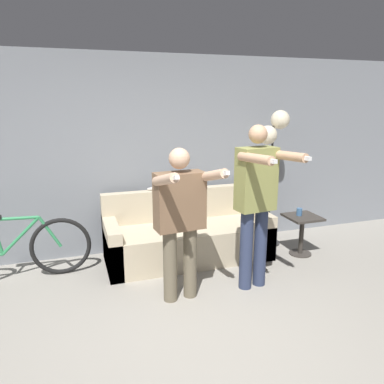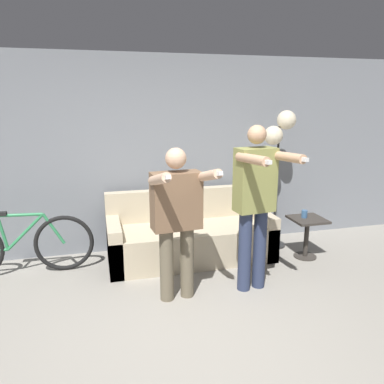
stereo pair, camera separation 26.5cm
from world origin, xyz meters
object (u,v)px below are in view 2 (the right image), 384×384
object	(u,v)px
cup	(304,214)
bicycle	(19,246)
person_right	(255,199)
floor_lamp	(279,138)
couch	(190,237)
cat	(174,183)
side_table	(307,230)
person_left	(177,214)

from	to	relation	value
cup	bicycle	xyz separation A→B (m)	(-3.50, 0.35, -0.22)
person_right	floor_lamp	xyz separation A→B (m)	(0.81, 1.10, 0.50)
couch	cat	bearing A→B (deg)	114.92
cat	floor_lamp	size ratio (longest dim) A/B	0.27
side_table	cup	distance (m)	0.21
couch	bicycle	xyz separation A→B (m)	(-2.05, 0.03, 0.08)
floor_lamp	side_table	distance (m)	1.26
cup	bicycle	distance (m)	3.53
bicycle	cup	bearing A→B (deg)	-5.69
couch	cup	bearing A→B (deg)	-12.62
bicycle	side_table	bearing A→B (deg)	-6.28
person_left	floor_lamp	bearing A→B (deg)	28.43
cat	cup	world-z (taller)	cat
side_table	cup	size ratio (longest dim) A/B	5.48
cat	cup	bearing A→B (deg)	-21.61
couch	cat	size ratio (longest dim) A/B	4.15
person_left	side_table	distance (m)	2.03
person_left	side_table	size ratio (longest dim) A/B	2.95
person_right	cup	size ratio (longest dim) A/B	18.20
floor_lamp	bicycle	size ratio (longest dim) A/B	1.11
person_right	cup	world-z (taller)	person_right
person_right	cup	xyz separation A→B (m)	(0.99, 0.65, -0.44)
bicycle	cat	bearing A→B (deg)	8.34
floor_lamp	cup	distance (m)	1.05
cat	floor_lamp	bearing A→B (deg)	-7.43
floor_lamp	couch	bearing A→B (deg)	-174.48
person_left	bicycle	distance (m)	2.03
person_left	person_right	xyz separation A→B (m)	(0.83, -0.00, 0.10)
couch	bicycle	bearing A→B (deg)	179.30
couch	person_left	bearing A→B (deg)	-111.30
person_left	person_right	bearing A→B (deg)	-5.35
person_right	cat	bearing A→B (deg)	108.02
person_right	person_left	bearing A→B (deg)	173.13
cat	floor_lamp	xyz separation A→B (m)	(1.40, -0.18, 0.57)
person_right	side_table	xyz separation A→B (m)	(1.02, 0.61, -0.64)
couch	person_right	world-z (taller)	person_right
couch	person_left	size ratio (longest dim) A/B	1.33
bicycle	couch	bearing A→B (deg)	-0.70
cat	cup	size ratio (longest dim) A/B	5.17
cat	side_table	size ratio (longest dim) A/B	0.94
person_right	cat	distance (m)	1.41
side_table	bicycle	xyz separation A→B (m)	(-3.53, 0.39, -0.02)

